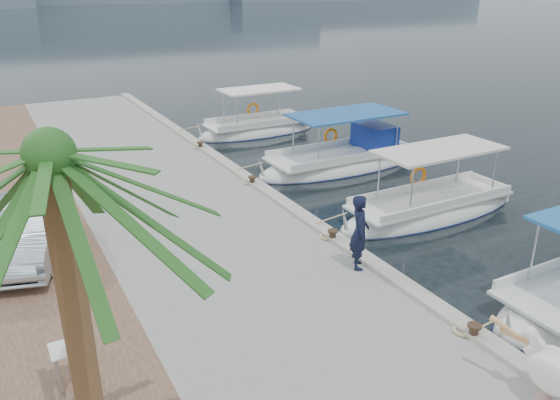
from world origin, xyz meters
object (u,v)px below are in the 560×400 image
object	(u,v)px
fishing_caique_c	(429,211)
fisherman	(360,232)
fishing_caique_e	(257,131)
parked_car	(27,229)
fishing_caique_d	(342,162)
date_palm	(50,158)
pelican	(549,368)

from	to	relation	value
fishing_caique_c	fisherman	distance (m)	5.43
fishing_caique_e	fishing_caique_c	bearing A→B (deg)	-88.39
fishing_caique_c	fishing_caique_e	distance (m)	11.97
fishing_caique_e	parked_car	xyz separation A→B (m)	(-11.39, -9.84, 1.10)
fishing_caique_d	fisherman	distance (m)	9.49
parked_car	fishing_caique_e	bearing A→B (deg)	56.94
fishing_caique_c	parked_car	size ratio (longest dim) A/B	1.59
fishing_caique_d	date_palm	distance (m)	17.44
fishing_caique_e	parked_car	world-z (taller)	fishing_caique_e
pelican	parked_car	size ratio (longest dim) A/B	0.37
fishing_caique_c	date_palm	distance (m)	14.10
pelican	fishing_caique_d	bearing A→B (deg)	69.03
pelican	date_palm	xyz separation A→B (m)	(-6.92, 1.65, 4.21)
date_palm	pelican	bearing A→B (deg)	-13.41
parked_car	fishing_caique_d	bearing A→B (deg)	31.67
fishing_caique_d	pelican	world-z (taller)	fishing_caique_d
pelican	fisherman	size ratio (longest dim) A/B	0.85
date_palm	fishing_caique_e	bearing A→B (deg)	58.00
date_palm	fishing_caique_d	bearing A→B (deg)	43.97
fishing_caique_d	parked_car	bearing A→B (deg)	-164.46
fishing_caique_e	pelican	xyz separation A→B (m)	(-4.35, -19.68, 1.02)
fisherman	date_palm	bearing A→B (deg)	148.22
fishing_caique_c	parked_car	distance (m)	11.97
pelican	date_palm	bearing A→B (deg)	166.59
fishing_caique_d	date_palm	bearing A→B (deg)	-136.03
fishing_caique_e	fishing_caique_d	bearing A→B (deg)	-83.67
fisherman	parked_car	bearing A→B (deg)	87.67
fisherman	parked_car	distance (m)	8.41
fishing_caique_d	fishing_caique_c	bearing A→B (deg)	-93.98
fishing_caique_e	date_palm	bearing A→B (deg)	-122.00
fishing_caique_e	parked_car	size ratio (longest dim) A/B	1.43
fishing_caique_e	fisherman	world-z (taller)	fisherman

